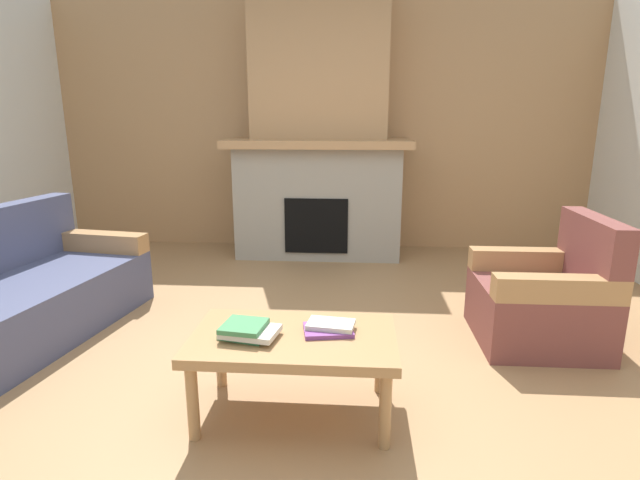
% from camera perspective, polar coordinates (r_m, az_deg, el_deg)
% --- Properties ---
extents(ground, '(9.00, 9.00, 0.00)m').
position_cam_1_polar(ground, '(3.09, -3.91, -14.42)').
color(ground, '#9E754C').
extents(wall_back_wood_panel, '(6.00, 0.12, 2.70)m').
position_cam_1_polar(wall_back_wood_panel, '(5.70, 0.18, 12.86)').
color(wall_back_wood_panel, tan).
rests_on(wall_back_wood_panel, ground).
extents(fireplace, '(1.90, 0.82, 2.70)m').
position_cam_1_polar(fireplace, '(5.33, -0.11, 10.77)').
color(fireplace, gray).
rests_on(fireplace, ground).
extents(couch, '(1.09, 1.90, 0.85)m').
position_cam_1_polar(couch, '(3.93, -31.56, -5.66)').
color(couch, '#474C6B').
rests_on(couch, ground).
extents(armchair, '(0.76, 0.76, 0.85)m').
position_cam_1_polar(armchair, '(3.62, 24.28, -6.18)').
color(armchair, brown).
rests_on(armchair, ground).
extents(coffee_table, '(1.00, 0.60, 0.43)m').
position_cam_1_polar(coffee_table, '(2.51, -3.03, -11.87)').
color(coffee_table, '#A87A4C').
rests_on(coffee_table, ground).
extents(book_stack_near_edge, '(0.30, 0.23, 0.07)m').
position_cam_1_polar(book_stack_near_edge, '(2.46, -8.33, -10.19)').
color(book_stack_near_edge, '#3D7F4C').
rests_on(book_stack_near_edge, coffee_table).
extents(book_stack_center, '(0.27, 0.21, 0.05)m').
position_cam_1_polar(book_stack_center, '(2.50, 1.08, -9.95)').
color(book_stack_center, '#7A3D84').
rests_on(book_stack_center, coffee_table).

